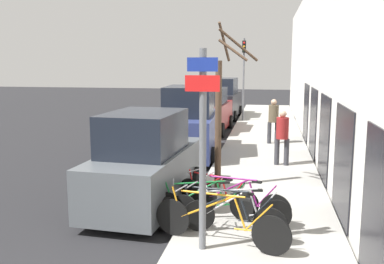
{
  "coord_description": "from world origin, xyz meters",
  "views": [
    {
      "loc": [
        2.71,
        -2.82,
        3.37
      ],
      "look_at": [
        0.89,
        7.26,
        1.69
      ],
      "focal_mm": 40.0,
      "sensor_mm": 36.0,
      "label": 1
    }
  ],
  "objects_px": {
    "parked_car_2": "(207,112)",
    "pedestrian_near": "(273,118)",
    "bicycle_1": "(226,215)",
    "bicycle_2": "(238,213)",
    "bicycle_0": "(219,223)",
    "parked_car_1": "(190,125)",
    "pedestrian_far": "(282,134)",
    "bicycle_3": "(205,203)",
    "bicycle_5": "(214,196)",
    "bicycle_4": "(238,201)",
    "street_tree": "(220,114)",
    "parked_car_0": "(146,164)",
    "traffic_light": "(244,68)",
    "signpost": "(203,145)",
    "parked_car_3": "(222,100)"
  },
  "relations": [
    {
      "from": "signpost",
      "to": "parked_car_2",
      "type": "xyz_separation_m",
      "value": [
        -1.86,
        13.46,
        -1.01
      ]
    },
    {
      "from": "bicycle_5",
      "to": "traffic_light",
      "type": "bearing_deg",
      "value": 33.89
    },
    {
      "from": "street_tree",
      "to": "bicycle_4",
      "type": "bearing_deg",
      "value": -74.06
    },
    {
      "from": "bicycle_0",
      "to": "pedestrian_near",
      "type": "height_order",
      "value": "pedestrian_near"
    },
    {
      "from": "bicycle_2",
      "to": "parked_car_1",
      "type": "bearing_deg",
      "value": 7.04
    },
    {
      "from": "parked_car_2",
      "to": "pedestrian_near",
      "type": "bearing_deg",
      "value": -43.38
    },
    {
      "from": "bicycle_1",
      "to": "bicycle_2",
      "type": "distance_m",
      "value": 0.32
    },
    {
      "from": "parked_car_0",
      "to": "pedestrian_near",
      "type": "distance_m",
      "value": 8.36
    },
    {
      "from": "bicycle_2",
      "to": "parked_car_3",
      "type": "height_order",
      "value": "parked_car_3"
    },
    {
      "from": "parked_car_3",
      "to": "pedestrian_near",
      "type": "height_order",
      "value": "parked_car_3"
    },
    {
      "from": "bicycle_3",
      "to": "street_tree",
      "type": "bearing_deg",
      "value": -12.67
    },
    {
      "from": "signpost",
      "to": "parked_car_2",
      "type": "bearing_deg",
      "value": 97.86
    },
    {
      "from": "bicycle_4",
      "to": "parked_car_1",
      "type": "height_order",
      "value": "parked_car_1"
    },
    {
      "from": "parked_car_2",
      "to": "pedestrian_far",
      "type": "height_order",
      "value": "parked_car_2"
    },
    {
      "from": "bicycle_0",
      "to": "parked_car_1",
      "type": "distance_m",
      "value": 7.95
    },
    {
      "from": "bicycle_3",
      "to": "parked_car_0",
      "type": "distance_m",
      "value": 1.94
    },
    {
      "from": "parked_car_0",
      "to": "traffic_light",
      "type": "distance_m",
      "value": 14.58
    },
    {
      "from": "bicycle_1",
      "to": "parked_car_2",
      "type": "relative_size",
      "value": 0.5
    },
    {
      "from": "bicycle_2",
      "to": "pedestrian_far",
      "type": "relative_size",
      "value": 1.19
    },
    {
      "from": "bicycle_2",
      "to": "bicycle_3",
      "type": "height_order",
      "value": "bicycle_2"
    },
    {
      "from": "parked_car_0",
      "to": "pedestrian_near",
      "type": "height_order",
      "value": "parked_car_0"
    },
    {
      "from": "bicycle_0",
      "to": "street_tree",
      "type": "height_order",
      "value": "street_tree"
    },
    {
      "from": "parked_car_1",
      "to": "parked_car_3",
      "type": "height_order",
      "value": "parked_car_1"
    },
    {
      "from": "bicycle_5",
      "to": "signpost",
      "type": "bearing_deg",
      "value": -146.29
    },
    {
      "from": "parked_car_1",
      "to": "street_tree",
      "type": "bearing_deg",
      "value": -72.11
    },
    {
      "from": "bicycle_4",
      "to": "parked_car_2",
      "type": "xyz_separation_m",
      "value": [
        -2.36,
        11.89,
        0.46
      ]
    },
    {
      "from": "bicycle_5",
      "to": "parked_car_0",
      "type": "bearing_deg",
      "value": 105.18
    },
    {
      "from": "bicycle_3",
      "to": "bicycle_5",
      "type": "distance_m",
      "value": 0.52
    },
    {
      "from": "parked_car_2",
      "to": "traffic_light",
      "type": "distance_m",
      "value": 4.19
    },
    {
      "from": "pedestrian_far",
      "to": "bicycle_1",
      "type": "bearing_deg",
      "value": 83.68
    },
    {
      "from": "pedestrian_far",
      "to": "traffic_light",
      "type": "xyz_separation_m",
      "value": [
        -1.85,
        10.25,
        1.88
      ]
    },
    {
      "from": "parked_car_2",
      "to": "street_tree",
      "type": "distance_m",
      "value": 9.83
    },
    {
      "from": "bicycle_0",
      "to": "parked_car_1",
      "type": "height_order",
      "value": "parked_car_1"
    },
    {
      "from": "traffic_light",
      "to": "signpost",
      "type": "bearing_deg",
      "value": -88.84
    },
    {
      "from": "pedestrian_near",
      "to": "bicycle_2",
      "type": "bearing_deg",
      "value": -110.35
    },
    {
      "from": "pedestrian_far",
      "to": "street_tree",
      "type": "height_order",
      "value": "street_tree"
    },
    {
      "from": "bicycle_5",
      "to": "parked_car_2",
      "type": "height_order",
      "value": "parked_car_2"
    },
    {
      "from": "pedestrian_near",
      "to": "bicycle_3",
      "type": "bearing_deg",
      "value": -115.03
    },
    {
      "from": "signpost",
      "to": "street_tree",
      "type": "relative_size",
      "value": 0.82
    },
    {
      "from": "pedestrian_near",
      "to": "bicycle_4",
      "type": "bearing_deg",
      "value": -110.96
    },
    {
      "from": "bicycle_3",
      "to": "bicycle_5",
      "type": "relative_size",
      "value": 1.24
    },
    {
      "from": "bicycle_0",
      "to": "bicycle_1",
      "type": "xyz_separation_m",
      "value": [
        0.06,
        0.45,
        -0.02
      ]
    },
    {
      "from": "signpost",
      "to": "traffic_light",
      "type": "xyz_separation_m",
      "value": [
        -0.34,
        16.78,
        1.04
      ]
    },
    {
      "from": "bicycle_5",
      "to": "pedestrian_far",
      "type": "height_order",
      "value": "pedestrian_far"
    },
    {
      "from": "bicycle_5",
      "to": "bicycle_4",
      "type": "bearing_deg",
      "value": -87.7
    },
    {
      "from": "pedestrian_near",
      "to": "bicycle_5",
      "type": "bearing_deg",
      "value": -114.76
    },
    {
      "from": "signpost",
      "to": "street_tree",
      "type": "bearing_deg",
      "value": 92.19
    },
    {
      "from": "traffic_light",
      "to": "street_tree",
      "type": "bearing_deg",
      "value": -89.15
    },
    {
      "from": "bicycle_4",
      "to": "parked_car_1",
      "type": "bearing_deg",
      "value": 37.65
    },
    {
      "from": "parked_car_1",
      "to": "traffic_light",
      "type": "relative_size",
      "value": 0.99
    }
  ]
}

